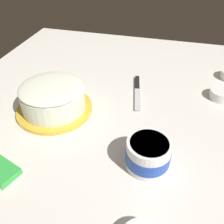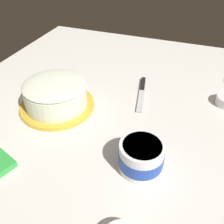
{
  "view_description": "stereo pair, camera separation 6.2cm",
  "coord_description": "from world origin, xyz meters",
  "px_view_note": "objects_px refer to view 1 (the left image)",
  "views": [
    {
      "loc": [
        -0.05,
        0.62,
        0.54
      ],
      "look_at": [
        0.11,
        -0.0,
        0.04
      ],
      "focal_mm": 38.97,
      "sensor_mm": 36.0,
      "label": 1
    },
    {
      "loc": [
        -0.11,
        0.6,
        0.54
      ],
      "look_at": [
        0.11,
        -0.0,
        0.04
      ],
      "focal_mm": 38.97,
      "sensor_mm": 36.0,
      "label": 2
    }
  ],
  "objects_px": {
    "frosted_cake": "(53,99)",
    "frosting_tub": "(148,154)",
    "sprinkle_bowl_blue": "(221,94)",
    "spreading_knife": "(137,89)"
  },
  "relations": [
    {
      "from": "spreading_knife",
      "to": "sprinkle_bowl_blue",
      "type": "height_order",
      "value": "sprinkle_bowl_blue"
    },
    {
      "from": "frosting_tub",
      "to": "sprinkle_bowl_blue",
      "type": "bearing_deg",
      "value": -119.86
    },
    {
      "from": "frosted_cake",
      "to": "sprinkle_bowl_blue",
      "type": "relative_size",
      "value": 3.04
    },
    {
      "from": "frosted_cake",
      "to": "frosting_tub",
      "type": "relative_size",
      "value": 2.19
    },
    {
      "from": "spreading_knife",
      "to": "frosting_tub",
      "type": "bearing_deg",
      "value": 103.98
    },
    {
      "from": "spreading_knife",
      "to": "sprinkle_bowl_blue",
      "type": "relative_size",
      "value": 2.66
    },
    {
      "from": "sprinkle_bowl_blue",
      "to": "frosted_cake",
      "type": "bearing_deg",
      "value": 21.83
    },
    {
      "from": "frosted_cake",
      "to": "sprinkle_bowl_blue",
      "type": "xyz_separation_m",
      "value": [
        -0.58,
        -0.23,
        -0.03
      ]
    },
    {
      "from": "frosting_tub",
      "to": "frosted_cake",
      "type": "bearing_deg",
      "value": -24.66
    },
    {
      "from": "frosted_cake",
      "to": "sprinkle_bowl_blue",
      "type": "bearing_deg",
      "value": -158.17
    }
  ]
}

